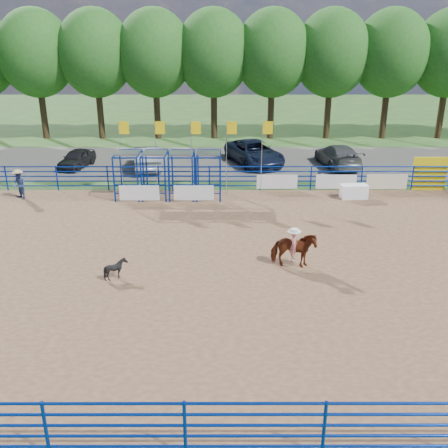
# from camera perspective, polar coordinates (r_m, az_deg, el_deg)

# --- Properties ---
(ground) EXTENTS (120.00, 120.00, 0.00)m
(ground) POSITION_cam_1_polar(r_m,az_deg,el_deg) (20.43, -2.40, -4.41)
(ground) COLOR #385F26
(ground) RESTS_ON ground
(arena_dirt) EXTENTS (30.00, 20.00, 0.02)m
(arena_dirt) POSITION_cam_1_polar(r_m,az_deg,el_deg) (20.42, -2.40, -4.39)
(arena_dirt) COLOR brown
(arena_dirt) RESTS_ON ground
(gravel_strip) EXTENTS (40.00, 10.00, 0.01)m
(gravel_strip) POSITION_cam_1_polar(r_m,az_deg,el_deg) (36.51, -1.38, 7.08)
(gravel_strip) COLOR #68655D
(gravel_strip) RESTS_ON ground
(announcer_table) EXTENTS (1.53, 0.82, 0.79)m
(announcer_table) POSITION_cam_1_polar(r_m,az_deg,el_deg) (29.10, 14.62, 3.62)
(announcer_table) COLOR white
(announcer_table) RESTS_ON arena_dirt
(horse_and_rider) EXTENTS (1.84, 0.98, 2.25)m
(horse_and_rider) POSITION_cam_1_polar(r_m,az_deg,el_deg) (19.83, 7.95, -2.74)
(horse_and_rider) COLOR maroon
(horse_and_rider) RESTS_ON arena_dirt
(calf) EXTENTS (0.89, 0.82, 0.82)m
(calf) POSITION_cam_1_polar(r_m,az_deg,el_deg) (19.34, -12.25, -5.02)
(calf) COLOR black
(calf) RESTS_ON arena_dirt
(spectator_cowboy) EXTENTS (0.97, 0.94, 1.63)m
(spectator_cowboy) POSITION_cam_1_polar(r_m,az_deg,el_deg) (30.21, -22.35, 4.18)
(spectator_cowboy) COLOR navy
(spectator_cowboy) RESTS_ON arena_dirt
(car_a) EXTENTS (2.16, 3.93, 1.27)m
(car_a) POSITION_cam_1_polar(r_m,az_deg,el_deg) (36.36, -16.47, 7.21)
(car_a) COLOR black
(car_a) RESTS_ON gravel_strip
(car_b) EXTENTS (2.42, 5.04, 1.59)m
(car_b) POSITION_cam_1_polar(r_m,az_deg,el_deg) (34.78, -8.74, 7.51)
(car_b) COLOR gray
(car_b) RESTS_ON gravel_strip
(car_c) EXTENTS (4.55, 6.50, 1.65)m
(car_c) POSITION_cam_1_polar(r_m,az_deg,el_deg) (35.81, 3.47, 8.14)
(car_c) COLOR #151D36
(car_c) RESTS_ON gravel_strip
(car_d) EXTENTS (2.75, 5.47, 1.52)m
(car_d) POSITION_cam_1_polar(r_m,az_deg,el_deg) (36.05, 12.89, 7.64)
(car_d) COLOR #5D5D60
(car_d) RESTS_ON gravel_strip
(perimeter_fence) EXTENTS (30.10, 20.10, 1.50)m
(perimeter_fence) POSITION_cam_1_polar(r_m,az_deg,el_deg) (20.12, -2.43, -2.48)
(perimeter_fence) COLOR #062793
(perimeter_fence) RESTS_ON ground
(chute_assembly) EXTENTS (19.32, 2.41, 4.20)m
(chute_assembly) POSITION_cam_1_polar(r_m,az_deg,el_deg) (28.42, -5.60, 5.57)
(chute_assembly) COLOR #062793
(chute_assembly) RESTS_ON ground
(treeline) EXTENTS (56.40, 6.40, 11.24)m
(treeline) POSITION_cam_1_polar(r_m,az_deg,el_deg) (44.47, -1.20, 19.37)
(treeline) COLOR #3F2B19
(treeline) RESTS_ON ground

